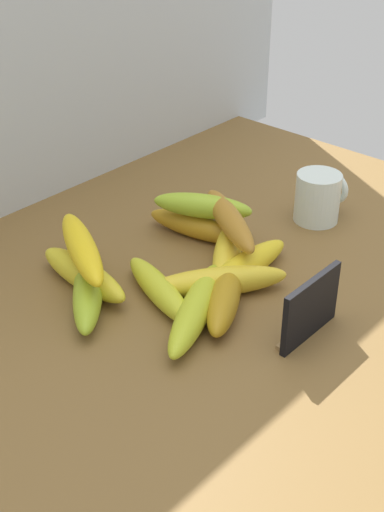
{
  "coord_description": "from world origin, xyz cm",
  "views": [
    {
      "loc": [
        -60.55,
        -52.1,
        58.21
      ],
      "look_at": [
        -0.28,
        1.93,
        8.0
      ],
      "focal_mm": 50.07,
      "sensor_mm": 36.0,
      "label": 1
    }
  ],
  "objects_px": {
    "banana_0": "(88,289)",
    "banana_5": "(84,274)",
    "banana_3": "(245,266)",
    "banana_7": "(224,298)",
    "banana_4": "(196,308)",
    "banana_8": "(197,226)",
    "banana_2": "(229,248)",
    "banana_11": "(230,220)",
    "banana_6": "(217,282)",
    "banana_1": "(159,290)",
    "chalkboard_sign": "(310,310)",
    "banana_10": "(203,206)",
    "coffee_mug": "(320,197)",
    "banana_9": "(82,248)"
  },
  "relations": [
    {
      "from": "banana_11",
      "to": "banana_6",
      "type": "bearing_deg",
      "value": -148.89
    },
    {
      "from": "banana_0",
      "to": "banana_4",
      "type": "relative_size",
      "value": 0.94
    },
    {
      "from": "coffee_mug",
      "to": "banana_1",
      "type": "height_order",
      "value": "coffee_mug"
    },
    {
      "from": "banana_5",
      "to": "banana_9",
      "type": "relative_size",
      "value": 0.89
    },
    {
      "from": "banana_5",
      "to": "banana_8",
      "type": "bearing_deg",
      "value": -6.78
    },
    {
      "from": "banana_6",
      "to": "banana_11",
      "type": "bearing_deg",
      "value": 31.11
    },
    {
      "from": "banana_3",
      "to": "banana_7",
      "type": "bearing_deg",
      "value": -160.06
    },
    {
      "from": "banana_2",
      "to": "coffee_mug",
      "type": "bearing_deg",
      "value": -8.87
    },
    {
      "from": "banana_0",
      "to": "banana_8",
      "type": "height_order",
      "value": "banana_0"
    },
    {
      "from": "banana_3",
      "to": "banana_8",
      "type": "bearing_deg",
      "value": 72.13
    },
    {
      "from": "banana_2",
      "to": "banana_11",
      "type": "xyz_separation_m",
      "value": [
        0.01,
        0.01,
        0.04
      ]
    },
    {
      "from": "banana_10",
      "to": "banana_3",
      "type": "bearing_deg",
      "value": -110.42
    },
    {
      "from": "banana_0",
      "to": "banana_7",
      "type": "xyz_separation_m",
      "value": [
        0.1,
        -0.15,
        0.0
      ]
    },
    {
      "from": "banana_4",
      "to": "banana_10",
      "type": "relative_size",
      "value": 1.36
    },
    {
      "from": "chalkboard_sign",
      "to": "banana_8",
      "type": "xyz_separation_m",
      "value": [
        0.09,
        0.26,
        -0.02
      ]
    },
    {
      "from": "chalkboard_sign",
      "to": "banana_11",
      "type": "relative_size",
      "value": 0.59
    },
    {
      "from": "banana_6",
      "to": "chalkboard_sign",
      "type": "bearing_deg",
      "value": -87.24
    },
    {
      "from": "banana_2",
      "to": "banana_10",
      "type": "height_order",
      "value": "banana_10"
    },
    {
      "from": "banana_0",
      "to": "banana_5",
      "type": "height_order",
      "value": "banana_5"
    },
    {
      "from": "banana_3",
      "to": "banana_4",
      "type": "distance_m",
      "value": 0.12
    },
    {
      "from": "banana_8",
      "to": "banana_4",
      "type": "bearing_deg",
      "value": -138.61
    },
    {
      "from": "banana_6",
      "to": "banana_11",
      "type": "relative_size",
      "value": 1.03
    },
    {
      "from": "banana_1",
      "to": "banana_11",
      "type": "height_order",
      "value": "banana_11"
    },
    {
      "from": "banana_0",
      "to": "banana_1",
      "type": "relative_size",
      "value": 1.13
    },
    {
      "from": "banana_0",
      "to": "banana_1",
      "type": "bearing_deg",
      "value": -46.85
    },
    {
      "from": "banana_11",
      "to": "banana_2",
      "type": "bearing_deg",
      "value": -142.83
    },
    {
      "from": "banana_3",
      "to": "banana_5",
      "type": "bearing_deg",
      "value": 137.82
    },
    {
      "from": "banana_5",
      "to": "banana_9",
      "type": "distance_m",
      "value": 0.04
    },
    {
      "from": "coffee_mug",
      "to": "banana_11",
      "type": "distance_m",
      "value": 0.18
    },
    {
      "from": "coffee_mug",
      "to": "banana_6",
      "type": "distance_m",
      "value": 0.27
    },
    {
      "from": "banana_2",
      "to": "banana_8",
      "type": "bearing_deg",
      "value": 76.58
    },
    {
      "from": "banana_5",
      "to": "banana_10",
      "type": "bearing_deg",
      "value": -8.9
    },
    {
      "from": "banana_5",
      "to": "banana_8",
      "type": "distance_m",
      "value": 0.21
    },
    {
      "from": "banana_5",
      "to": "banana_8",
      "type": "xyz_separation_m",
      "value": [
        0.2,
        -0.02,
        -0.0
      ]
    },
    {
      "from": "banana_1",
      "to": "banana_3",
      "type": "distance_m",
      "value": 0.13
    },
    {
      "from": "chalkboard_sign",
      "to": "banana_0",
      "type": "xyz_separation_m",
      "value": [
        -0.13,
        0.26,
        -0.02
      ]
    },
    {
      "from": "banana_5",
      "to": "banana_7",
      "type": "distance_m",
      "value": 0.2
    },
    {
      "from": "banana_8",
      "to": "banana_11",
      "type": "height_order",
      "value": "banana_11"
    },
    {
      "from": "chalkboard_sign",
      "to": "banana_3",
      "type": "height_order",
      "value": "chalkboard_sign"
    },
    {
      "from": "banana_3",
      "to": "banana_11",
      "type": "bearing_deg",
      "value": 58.39
    },
    {
      "from": "banana_0",
      "to": "banana_6",
      "type": "relative_size",
      "value": 1.0
    },
    {
      "from": "banana_6",
      "to": "banana_0",
      "type": "bearing_deg",
      "value": 137.56
    },
    {
      "from": "banana_6",
      "to": "banana_11",
      "type": "distance_m",
      "value": 0.11
    },
    {
      "from": "banana_1",
      "to": "banana_10",
      "type": "bearing_deg",
      "value": 22.34
    },
    {
      "from": "banana_5",
      "to": "banana_6",
      "type": "height_order",
      "value": "same"
    },
    {
      "from": "banana_0",
      "to": "banana_3",
      "type": "height_order",
      "value": "banana_0"
    },
    {
      "from": "banana_4",
      "to": "banana_8",
      "type": "distance_m",
      "value": 0.21
    },
    {
      "from": "banana_7",
      "to": "banana_9",
      "type": "relative_size",
      "value": 0.84
    },
    {
      "from": "coffee_mug",
      "to": "banana_7",
      "type": "bearing_deg",
      "value": -170.84
    },
    {
      "from": "chalkboard_sign",
      "to": "banana_8",
      "type": "height_order",
      "value": "chalkboard_sign"
    }
  ]
}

